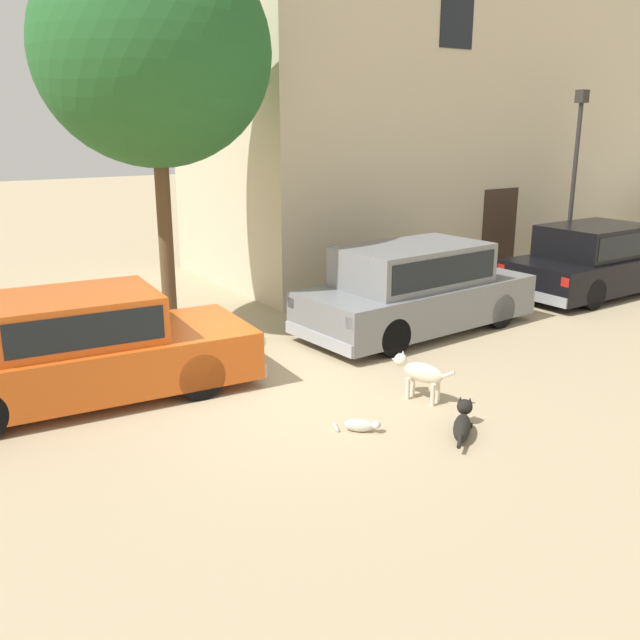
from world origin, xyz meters
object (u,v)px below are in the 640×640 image
at_px(parked_sedan_third, 597,259).
at_px(stray_dog_tan, 419,372).
at_px(street_lamp, 575,163).
at_px(stray_cat, 360,425).
at_px(parked_sedan_nearest, 81,347).
at_px(stray_dog_spotted, 463,423).
at_px(parked_sedan_second, 415,287).
at_px(acacia_tree_left, 154,52).

relative_size(parked_sedan_third, stray_dog_tan, 5.00).
bearing_deg(street_lamp, stray_cat, -155.36).
height_order(parked_sedan_third, street_lamp, street_lamp).
bearing_deg(parked_sedan_nearest, stray_dog_spotted, -41.99).
bearing_deg(stray_dog_tan, street_lamp, -83.67).
height_order(parked_sedan_nearest, parked_sedan_second, parked_sedan_second).
distance_m(parked_sedan_second, stray_dog_spotted, 4.30).
bearing_deg(parked_sedan_second, street_lamp, 8.56).
xyz_separation_m(parked_sedan_third, stray_dog_spotted, (-7.43, -3.59, -0.61)).
height_order(parked_sedan_second, stray_cat, parked_sedan_second).
distance_m(parked_sedan_second, acacia_tree_left, 5.75).
relative_size(parked_sedan_third, stray_cat, 8.91).
height_order(parked_sedan_second, acacia_tree_left, acacia_tree_left).
bearing_deg(parked_sedan_nearest, acacia_tree_left, 50.11).
height_order(parked_sedan_nearest, stray_dog_spotted, parked_sedan_nearest).
height_order(stray_dog_spotted, acacia_tree_left, acacia_tree_left).
bearing_deg(stray_dog_spotted, parked_sedan_second, 15.49).
distance_m(stray_cat, acacia_tree_left, 6.79).
relative_size(parked_sedan_third, stray_dog_spotted, 5.49).
xyz_separation_m(stray_dog_tan, stray_cat, (-1.24, -0.38, -0.31)).
distance_m(parked_sedan_third, stray_dog_spotted, 8.28).
relative_size(parked_sedan_second, stray_cat, 8.93).
relative_size(stray_dog_tan, street_lamp, 0.22).
xyz_separation_m(stray_dog_spotted, stray_cat, (-0.98, 0.71, -0.06)).
bearing_deg(stray_dog_spotted, parked_sedan_third, -15.95).
height_order(stray_dog_spotted, stray_cat, stray_dog_spotted).
bearing_deg(stray_dog_tan, stray_dog_spotted, 147.29).
distance_m(parked_sedan_nearest, stray_dog_tan, 4.51).
relative_size(parked_sedan_second, acacia_tree_left, 0.72).
bearing_deg(parked_sedan_second, stray_dog_spotted, -126.86).
relative_size(parked_sedan_second, parked_sedan_third, 1.00).
xyz_separation_m(parked_sedan_nearest, stray_cat, (2.47, -2.91, -0.63)).
bearing_deg(parked_sedan_second, parked_sedan_nearest, 175.37).
height_order(parked_sedan_nearest, street_lamp, street_lamp).
bearing_deg(parked_sedan_nearest, stray_dog_tan, -29.96).
bearing_deg(stray_cat, stray_dog_tan, 60.78).
height_order(parked_sedan_third, stray_dog_spotted, parked_sedan_third).
bearing_deg(street_lamp, parked_sedan_second, -167.33).
distance_m(parked_sedan_third, acacia_tree_left, 9.90).
height_order(stray_dog_tan, street_lamp, street_lamp).
bearing_deg(street_lamp, parked_sedan_third, -117.21).
bearing_deg(stray_dog_tan, acacia_tree_left, 0.29).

